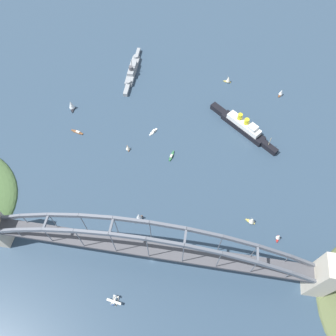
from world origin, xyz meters
TOP-DOWN VIEW (x-y plane):
  - ground_plane at (0.00, 0.00)m, footprint 1400.00×1400.00m
  - harbor_arch_bridge at (-0.00, -0.00)m, footprint 297.45×16.08m
  - ocean_liner at (63.36, 138.57)m, footprint 66.37×54.53m
  - naval_cruiser at (-58.59, 199.93)m, footprint 8.28×74.01m
  - seaplane_taxiing_near_bridge at (-20.82, -33.37)m, footprint 10.92×7.31m
  - small_boat_0 at (45.94, 201.75)m, footprint 8.06×4.93m
  - small_boat_1 at (74.04, 42.83)m, footprint 7.98×5.75m
  - small_boat_2 at (-93.33, 110.27)m, footprint 12.55×4.84m
  - small_boat_3 at (-40.65, 98.13)m, footprint 5.04×6.59m
  - small_boat_4 at (-16.31, 31.71)m, footprint 6.36×7.79m
  - small_boat_5 at (-20.99, 122.13)m, footprint 6.78×9.92m
  - small_boat_6 at (0.42, 96.58)m, footprint 3.60×11.58m
  - small_boat_7 at (94.96, 32.29)m, footprint 4.02×6.23m
  - small_boat_8 at (101.24, 191.20)m, footprint 5.41×7.09m
  - small_boat_9 at (-107.61, 139.25)m, footprint 6.95×9.86m

SIDE VIEW (x-z plane):
  - ground_plane at x=0.00m, z-range 0.00..0.00m
  - small_boat_2 at x=-93.33m, z-range -0.25..1.59m
  - small_boat_5 at x=-20.99m, z-range -0.33..1.86m
  - small_boat_6 at x=0.42m, z-range -0.33..2.07m
  - seaplane_taxiing_near_bridge at x=-20.82m, z-range -0.33..4.85m
  - small_boat_3 at x=-40.65m, z-range -0.20..6.43m
  - naval_cruiser at x=-58.59m, z-range -5.62..12.01m
  - small_boat_7 at x=94.96m, z-range -0.23..6.87m
  - small_boat_8 at x=101.24m, z-range -0.30..7.82m
  - small_boat_1 at x=74.04m, z-range -0.30..8.02m
  - small_boat_0 at x=45.94m, z-range -0.25..8.32m
  - small_boat_4 at x=-16.31m, z-range -0.33..9.67m
  - ocean_liner at x=63.36m, z-range -3.39..13.41m
  - small_boat_9 at x=-107.61m, z-range -0.42..10.89m
  - harbor_arch_bridge at x=0.00m, z-range -4.09..58.63m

